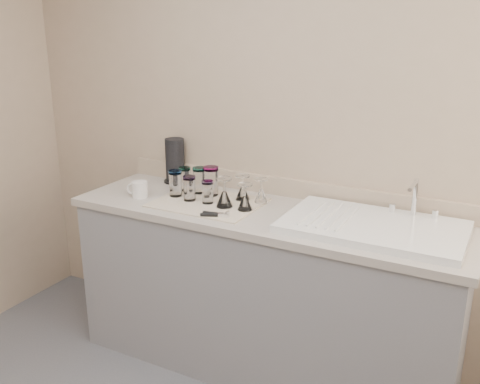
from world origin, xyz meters
The scene contains 17 objects.
room_envelope centered at (0.00, 0.00, 1.56)m, with size 3.54×3.50×2.52m.
counter_unit centered at (0.00, 1.20, 0.45)m, with size 2.06×0.62×0.90m.
sink_unit centered at (0.55, 1.20, 0.92)m, with size 0.82×0.50×0.22m.
dish_towel centered at (-0.32, 1.17, 0.90)m, with size 0.55×0.42×0.01m, color silver.
tumbler_teal centered at (-0.55, 1.30, 0.98)m, with size 0.07×0.07×0.13m.
tumbler_cyan centered at (-0.45, 1.29, 0.98)m, with size 0.07×0.07×0.15m.
tumbler_purple centered at (-0.37, 1.28, 0.99)m, with size 0.08×0.08×0.16m.
tumbler_magenta centered at (-0.54, 1.18, 0.98)m, with size 0.07×0.07×0.14m.
tumbler_blue centered at (-0.43, 1.15, 0.98)m, with size 0.07×0.07×0.13m.
tumbler_lavender centered at (-0.32, 1.16, 0.97)m, with size 0.06×0.06×0.12m.
goblet_back_left centered at (-0.18, 1.29, 0.95)m, with size 0.08×0.08×0.14m.
goblet_back_right centered at (-0.08, 1.31, 0.95)m, with size 0.07×0.07×0.13m.
goblet_front_left centered at (-0.21, 1.15, 0.96)m, with size 0.09×0.09×0.15m.
goblet_front_right centered at (-0.09, 1.15, 0.95)m, with size 0.08×0.08×0.14m.
can_opener centered at (-0.18, 1.00, 0.92)m, with size 0.14×0.08×0.02m.
white_mug centered at (-0.71, 1.09, 0.94)m, with size 0.13×0.10×0.09m.
paper_towel_roll centered at (-0.70, 1.43, 1.03)m, with size 0.14×0.14×0.27m.
Camera 1 is at (1.09, -1.12, 1.82)m, focal length 40.00 mm.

